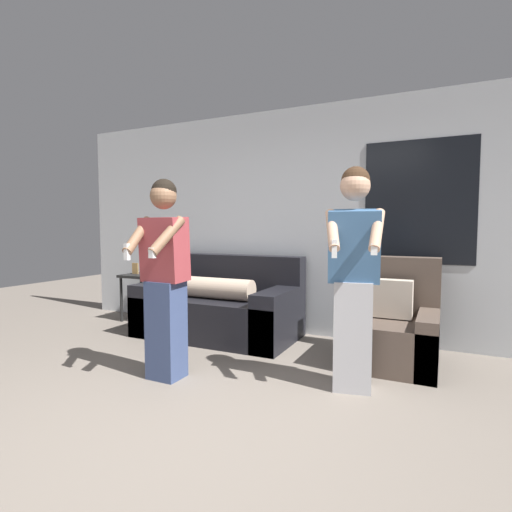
{
  "coord_description": "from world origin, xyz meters",
  "views": [
    {
      "loc": [
        1.52,
        -1.82,
        1.28
      ],
      "look_at": [
        0.14,
        1.09,
        1.05
      ],
      "focal_mm": 28.0,
      "sensor_mm": 36.0,
      "label": 1
    }
  ],
  "objects_px": {
    "armchair": "(392,329)",
    "side_table": "(144,281)",
    "couch": "(219,308)",
    "person_left": "(165,276)",
    "person_right": "(354,276)"
  },
  "relations": [
    {
      "from": "side_table",
      "to": "person_right",
      "type": "bearing_deg",
      "value": -20.54
    },
    {
      "from": "side_table",
      "to": "person_left",
      "type": "relative_size",
      "value": 0.47
    },
    {
      "from": "couch",
      "to": "person_left",
      "type": "distance_m",
      "value": 1.5
    },
    {
      "from": "armchair",
      "to": "person_left",
      "type": "relative_size",
      "value": 0.59
    },
    {
      "from": "armchair",
      "to": "person_left",
      "type": "distance_m",
      "value": 2.17
    },
    {
      "from": "side_table",
      "to": "person_left",
      "type": "height_order",
      "value": "person_left"
    },
    {
      "from": "armchair",
      "to": "person_left",
      "type": "height_order",
      "value": "person_left"
    },
    {
      "from": "side_table",
      "to": "couch",
      "type": "bearing_deg",
      "value": -9.57
    },
    {
      "from": "couch",
      "to": "person_left",
      "type": "height_order",
      "value": "person_left"
    },
    {
      "from": "couch",
      "to": "person_right",
      "type": "height_order",
      "value": "person_right"
    },
    {
      "from": "couch",
      "to": "person_right",
      "type": "bearing_deg",
      "value": -27.96
    },
    {
      "from": "side_table",
      "to": "person_left",
      "type": "bearing_deg",
      "value": -44.55
    },
    {
      "from": "person_left",
      "to": "person_right",
      "type": "distance_m",
      "value": 1.55
    },
    {
      "from": "armchair",
      "to": "side_table",
      "type": "distance_m",
      "value": 3.33
    },
    {
      "from": "person_left",
      "to": "person_right",
      "type": "relative_size",
      "value": 0.96
    }
  ]
}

